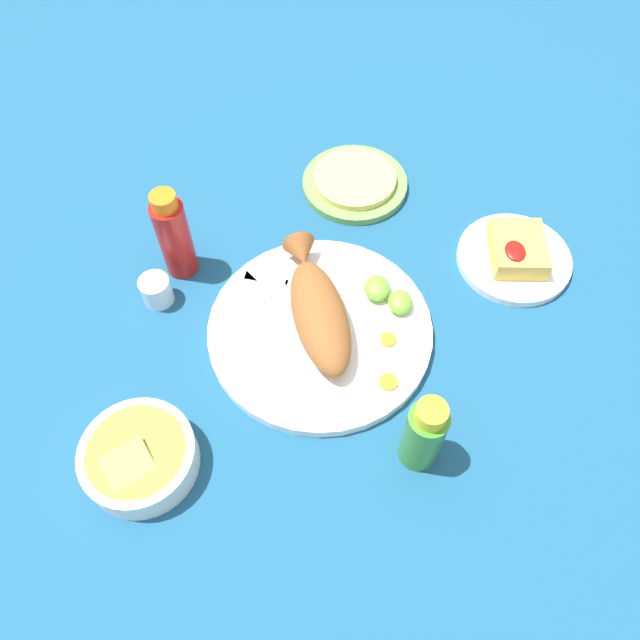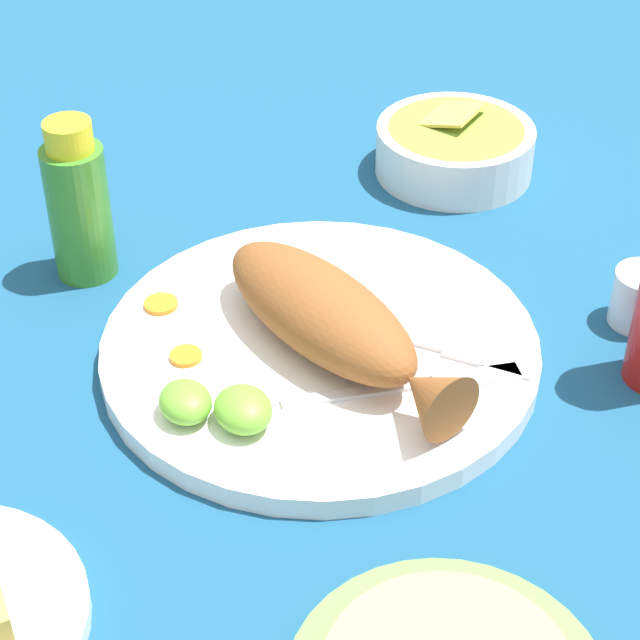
{
  "view_description": "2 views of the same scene",
  "coord_description": "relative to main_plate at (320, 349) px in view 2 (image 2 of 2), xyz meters",
  "views": [
    {
      "loc": [
        0.5,
        0.01,
        0.82
      ],
      "look_at": [
        0.0,
        0.0,
        0.04
      ],
      "focal_mm": 35.0,
      "sensor_mm": 36.0,
      "label": 1
    },
    {
      "loc": [
        -0.64,
        0.28,
        0.58
      ],
      "look_at": [
        0.0,
        0.0,
        0.04
      ],
      "focal_mm": 65.0,
      "sensor_mm": 36.0,
      "label": 2
    }
  ],
  "objects": [
    {
      "name": "fork_far",
      "position": [
        -0.08,
        -0.04,
        0.01
      ],
      "size": [
        0.05,
        0.18,
        0.0
      ],
      "rotation": [
        0.0,
        0.0,
        4.51
      ],
      "color": "silver",
      "rests_on": "main_plate"
    },
    {
      "name": "fork_near",
      "position": [
        -0.04,
        -0.08,
        0.01
      ],
      "size": [
        0.15,
        0.13,
        0.0
      ],
      "rotation": [
        0.0,
        0.0,
        3.88
      ],
      "color": "silver",
      "rests_on": "main_plate"
    },
    {
      "name": "main_plate",
      "position": [
        0.0,
        0.0,
        0.0
      ],
      "size": [
        0.34,
        0.34,
        0.02
      ],
      "primitive_type": "cylinder",
      "color": "white",
      "rests_on": "ground_plane"
    },
    {
      "name": "ground_plane",
      "position": [
        0.0,
        0.0,
        -0.01
      ],
      "size": [
        4.0,
        4.0,
        0.0
      ],
      "primitive_type": "plane",
      "color": "navy"
    },
    {
      "name": "guacamole_bowl",
      "position": [
        0.21,
        -0.24,
        0.02
      ],
      "size": [
        0.15,
        0.15,
        0.06
      ],
      "color": "white",
      "rests_on": "ground_plane"
    },
    {
      "name": "carrot_slice_mid",
      "position": [
        0.02,
        0.1,
        0.01
      ],
      "size": [
        0.02,
        0.02,
        0.0
      ],
      "primitive_type": "cylinder",
      "color": "orange",
      "rests_on": "main_plate"
    },
    {
      "name": "hot_sauce_bottle_green",
      "position": [
        0.19,
        0.14,
        0.06
      ],
      "size": [
        0.05,
        0.05,
        0.14
      ],
      "color": "#3D8428",
      "rests_on": "ground_plane"
    },
    {
      "name": "carrot_slice_near",
      "position": [
        0.09,
        0.1,
        0.01
      ],
      "size": [
        0.03,
        0.03,
        0.0
      ],
      "primitive_type": "cylinder",
      "color": "orange",
      "rests_on": "main_plate"
    },
    {
      "name": "lime_wedge_side",
      "position": [
        -0.06,
        0.09,
        0.02
      ],
      "size": [
        0.05,
        0.04,
        0.03
      ],
      "primitive_type": "ellipsoid",
      "color": "#6BB233",
      "rests_on": "main_plate"
    },
    {
      "name": "lime_wedge_main",
      "position": [
        -0.04,
        0.12,
        0.02
      ],
      "size": [
        0.04,
        0.04,
        0.02
      ],
      "primitive_type": "ellipsoid",
      "color": "#6BB233",
      "rests_on": "main_plate"
    },
    {
      "name": "fried_fish",
      "position": [
        -0.01,
        -0.0,
        0.04
      ],
      "size": [
        0.26,
        0.13,
        0.06
      ],
      "rotation": [
        0.0,
        0.0,
        0.26
      ],
      "color": "brown",
      "rests_on": "main_plate"
    }
  ]
}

